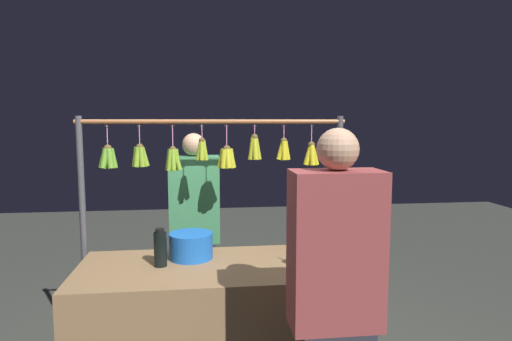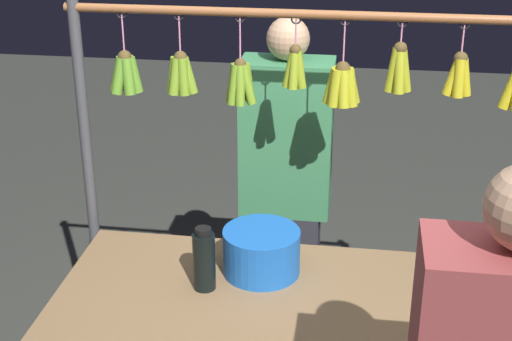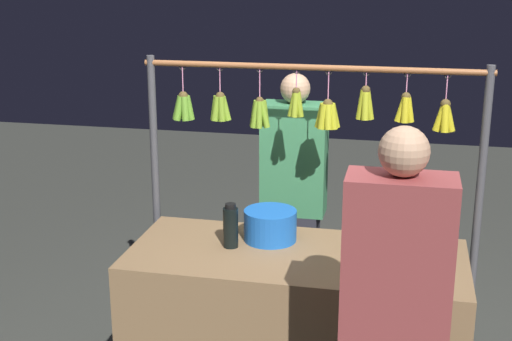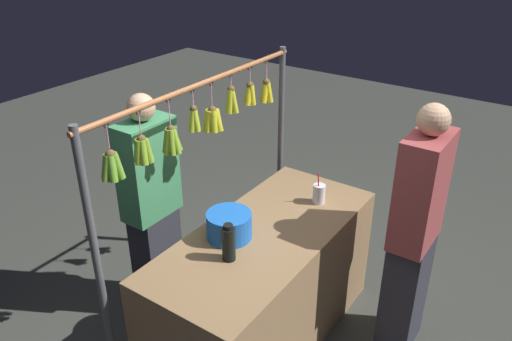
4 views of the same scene
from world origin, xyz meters
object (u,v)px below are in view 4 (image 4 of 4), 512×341
(vendor_person, at_px, (152,209))
(blue_bucket, at_px, (229,225))
(water_bottle, at_px, (229,243))
(customer_person, at_px, (414,236))
(drink_cup, at_px, (319,194))

(vendor_person, bearing_deg, blue_bucket, 88.90)
(water_bottle, xyz_separation_m, blue_bucket, (-0.18, -0.13, -0.03))
(vendor_person, bearing_deg, customer_person, 112.22)
(drink_cup, xyz_separation_m, customer_person, (0.01, 0.67, -0.08))
(water_bottle, height_order, blue_bucket, water_bottle)
(blue_bucket, distance_m, customer_person, 1.15)
(water_bottle, xyz_separation_m, vendor_person, (-0.19, -0.81, -0.16))
(blue_bucket, bearing_deg, customer_person, 125.83)
(blue_bucket, relative_size, drink_cup, 1.22)
(water_bottle, xyz_separation_m, drink_cup, (-0.85, 0.12, -0.04))
(blue_bucket, bearing_deg, drink_cup, 159.34)
(drink_cup, bearing_deg, vendor_person, -54.69)
(customer_person, bearing_deg, blue_bucket, -54.17)
(water_bottle, distance_m, vendor_person, 0.85)
(blue_bucket, height_order, customer_person, customer_person)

